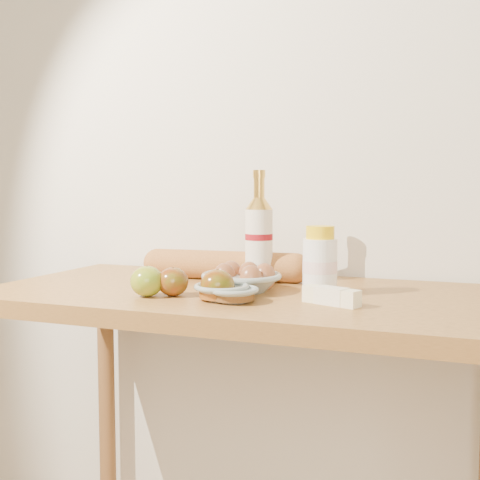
% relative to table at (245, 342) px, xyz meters
% --- Properties ---
extents(back_wall, '(3.50, 0.02, 2.60)m').
position_rel_table_xyz_m(back_wall, '(0.00, 0.33, 0.52)').
color(back_wall, beige).
rests_on(back_wall, ground).
extents(table, '(1.20, 0.60, 0.90)m').
position_rel_table_xyz_m(table, '(0.00, 0.00, 0.00)').
color(table, '#AA7537').
rests_on(table, ground).
extents(bourbon_bottle, '(0.09, 0.09, 0.28)m').
position_rel_table_xyz_m(bourbon_bottle, '(-0.00, 0.11, 0.24)').
color(bourbon_bottle, '#EEE1CA').
rests_on(bourbon_bottle, table).
extents(cream_bottle, '(0.08, 0.08, 0.15)m').
position_rel_table_xyz_m(cream_bottle, '(0.17, 0.01, 0.19)').
color(cream_bottle, white).
rests_on(cream_bottle, table).
extents(egg_bowl, '(0.21, 0.21, 0.07)m').
position_rel_table_xyz_m(egg_bowl, '(-0.00, -0.01, 0.15)').
color(egg_bowl, gray).
rests_on(egg_bowl, table).
extents(baguette, '(0.46, 0.11, 0.08)m').
position_rel_table_xyz_m(baguette, '(-0.11, 0.13, 0.16)').
color(baguette, '#C17B3B').
rests_on(baguette, table).
extents(apple_yellowgreen, '(0.08, 0.08, 0.07)m').
position_rel_table_xyz_m(apple_yellowgreen, '(-0.17, -0.15, 0.16)').
color(apple_yellowgreen, '#A18E20').
rests_on(apple_yellowgreen, table).
extents(apple_redgreen_front, '(0.07, 0.07, 0.06)m').
position_rel_table_xyz_m(apple_redgreen_front, '(-0.12, -0.13, 0.16)').
color(apple_redgreen_front, maroon).
rests_on(apple_redgreen_front, table).
extents(apple_redgreen_right, '(0.08, 0.08, 0.07)m').
position_rel_table_xyz_m(apple_redgreen_right, '(-0.01, -0.15, 0.16)').
color(apple_redgreen_right, maroon).
rests_on(apple_redgreen_right, table).
extents(sugar_bowl, '(0.13, 0.13, 0.03)m').
position_rel_table_xyz_m(sugar_bowl, '(0.03, -0.14, 0.14)').
color(sugar_bowl, gray).
rests_on(sugar_bowl, table).
extents(syrup_bowl, '(0.16, 0.16, 0.03)m').
position_rel_table_xyz_m(syrup_bowl, '(-0.00, -0.13, 0.14)').
color(syrup_bowl, gray).
rests_on(syrup_bowl, table).
extents(butter_stick, '(0.13, 0.08, 0.04)m').
position_rel_table_xyz_m(butter_stick, '(0.23, -0.10, 0.14)').
color(butter_stick, '#FBF5C2').
rests_on(butter_stick, table).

